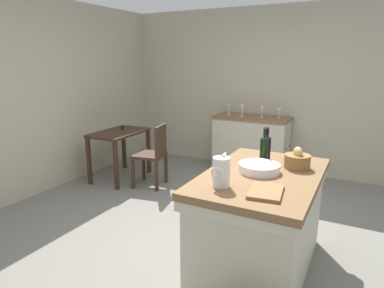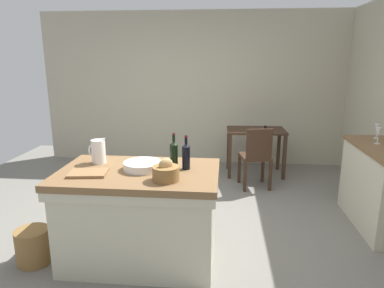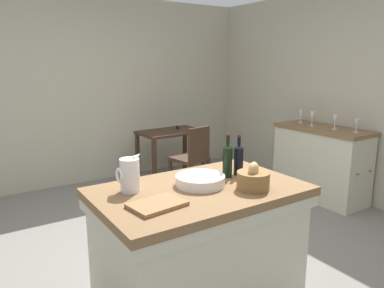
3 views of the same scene
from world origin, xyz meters
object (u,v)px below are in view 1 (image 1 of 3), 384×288
wine_glass_left (262,110)px  wine_glass_far_left (279,111)px  writing_desk (119,139)px  bread_basket (297,160)px  wooden_chair (153,153)px  wash_bowl (259,168)px  cutting_board (266,192)px  wine_bottle_amber (264,148)px  wine_glass_middle (242,108)px  wine_bottle_dark (267,147)px  wine_glass_right (229,107)px  island_table (260,218)px  side_cabinet (251,144)px  pitcher (221,172)px

wine_glass_left → wine_glass_far_left: bearing=-80.2°
writing_desk → wine_glass_left: wine_glass_left is taller
bread_basket → wooden_chair: bearing=66.8°
wash_bowl → cutting_board: (-0.44, -0.18, -0.02)m
wash_bowl → wine_bottle_amber: wine_bottle_amber is taller
wine_glass_middle → wine_glass_far_left: bearing=-82.3°
bread_basket → wine_glass_left: wine_glass_left is taller
wine_bottle_dark → wine_glass_right: bearing=30.0°
wine_glass_middle → island_table: bearing=-156.8°
wine_glass_right → wine_bottle_dark: bearing=-150.0°
wooden_chair → wine_glass_left: (1.27, -1.19, 0.54)m
side_cabinet → writing_desk: size_ratio=1.30×
island_table → wooden_chair: 2.27m
writing_desk → bread_basket: (-0.96, -2.78, 0.32)m
pitcher → wine_glass_left: size_ratio=1.53×
wash_bowl → wine_glass_left: size_ratio=2.00×
writing_desk → wine_glass_far_left: (1.27, -2.08, 0.40)m
pitcher → wine_glass_left: pitcher is taller
island_table → wine_glass_right: bearing=27.3°
side_cabinet → pitcher: bearing=-166.4°
writing_desk → bread_basket: bearing=-109.1°
wine_glass_left → wine_glass_right: bearing=84.0°
wine_glass_far_left → wine_glass_right: 0.83m
wash_bowl → wine_glass_middle: 2.62m
wooden_chair → wine_glass_far_left: wine_glass_far_left is taller
wine_glass_right → bread_basket: bearing=-145.7°
wine_bottle_amber → wine_glass_right: wine_bottle_amber is taller
wine_bottle_dark → wine_glass_middle: bearing=25.4°
wine_bottle_amber → wine_glass_left: size_ratio=1.90×
wooden_chair → bread_basket: bearing=-113.2°
wine_glass_left → wash_bowl: bearing=-164.0°
island_table → wine_bottle_dark: bearing=11.7°
wine_glass_left → wine_glass_middle: bearing=96.0°
writing_desk → wine_bottle_amber: size_ratio=2.79×
bread_basket → cutting_board: (-0.69, 0.08, -0.06)m
island_table → wine_bottle_amber: wine_bottle_amber is taller
pitcher → wine_bottle_amber: bearing=-8.4°
wash_bowl → bread_basket: (0.25, -0.26, 0.03)m
wine_glass_middle → cutting_board: bearing=-157.3°
side_cabinet → wine_bottle_dark: 2.28m
wine_glass_far_left → wine_glass_middle: size_ratio=0.85×
pitcher → wine_glass_right: size_ratio=1.55×
cutting_board → wine_glass_middle: bearing=22.7°
writing_desk → wine_bottle_amber: wine_bottle_amber is taller
writing_desk → wine_glass_middle: wine_glass_middle is taller
wooden_chair → wash_bowl: bearing=-121.9°
wooden_chair → wash_bowl: size_ratio=2.59×
writing_desk → wash_bowl: wash_bowl is taller
writing_desk → wash_bowl: bearing=-115.8°
wine_glass_left → wine_bottle_amber: bearing=-163.2°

